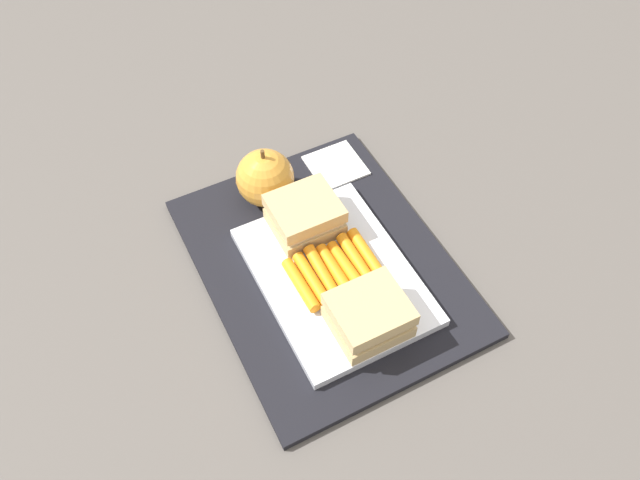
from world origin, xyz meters
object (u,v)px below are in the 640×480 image
sandwich_half_right (305,215)px  sandwich_half_left (369,315)px  apple (265,178)px  paper_napkin (336,165)px  food_tray (335,276)px  carrot_sticks_bundle (335,270)px

sandwich_half_right → sandwich_half_left: bearing=180.0°
sandwich_half_left → apple: (0.23, 0.02, 0.00)m
sandwich_half_left → sandwich_half_right: size_ratio=1.00×
paper_napkin → food_tray: bearing=151.4°
sandwich_half_left → carrot_sticks_bundle: bearing=0.1°
sandwich_half_right → paper_napkin: bearing=-46.7°
sandwich_half_right → carrot_sticks_bundle: bearing=179.9°
food_tray → paper_napkin: (0.16, -0.09, -0.00)m
sandwich_half_right → paper_napkin: sandwich_half_right is taller
sandwich_half_left → sandwich_half_right: (0.16, 0.00, 0.00)m
carrot_sticks_bundle → paper_napkin: size_ratio=1.47×
sandwich_half_right → carrot_sticks_bundle: 0.08m
sandwich_half_left → paper_napkin: sandwich_half_left is taller
carrot_sticks_bundle → apple: 0.15m
sandwich_half_left → paper_napkin: (0.24, -0.09, -0.03)m
sandwich_half_left → sandwich_half_right: same height
carrot_sticks_bundle → paper_napkin: bearing=-28.6°
sandwich_half_right → carrot_sticks_bundle: size_ratio=0.78×
sandwich_half_left → paper_napkin: 0.26m
apple → paper_napkin: apple is taller
food_tray → carrot_sticks_bundle: size_ratio=2.24×
sandwich_half_left → apple: size_ratio=0.94×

